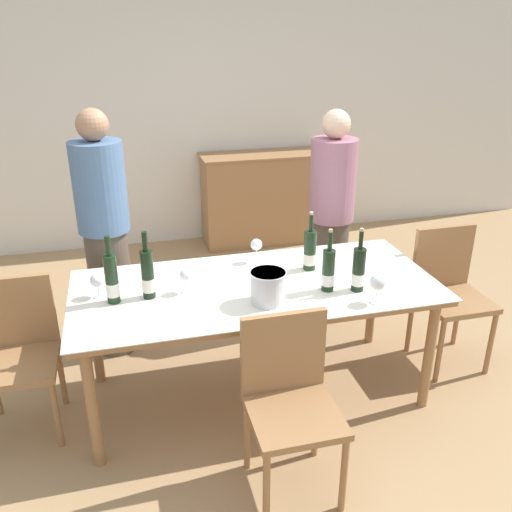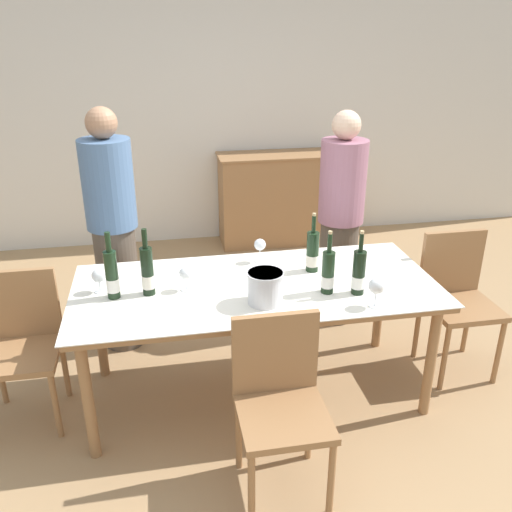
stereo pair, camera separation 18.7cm
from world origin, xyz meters
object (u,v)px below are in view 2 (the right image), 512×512
(wine_bottle_4, at_px, (359,273))
(dining_table, at_px, (256,295))
(wine_glass_3, at_px, (377,287))
(chair_near_front, at_px, (280,394))
(wine_bottle_2, at_px, (112,275))
(person_host, at_px, (114,234))
(ice_bucket, at_px, (265,287))
(wine_glass_2, at_px, (260,246))
(chair_left_end, at_px, (21,337))
(wine_glass_0, at_px, (99,276))
(person_guest_left, at_px, (340,221))
(wine_glass_1, at_px, (186,274))
(wine_bottle_0, at_px, (313,253))
(sideboard_cabinet, at_px, (280,198))
(wine_bottle_1, at_px, (147,272))
(chair_right_end, at_px, (457,292))
(wine_bottle_3, at_px, (328,273))

(wine_bottle_4, bearing_deg, dining_table, 158.98)
(wine_glass_3, distance_m, chair_near_front, 0.76)
(dining_table, relative_size, wine_bottle_2, 5.46)
(dining_table, bearing_deg, wine_glass_3, -32.72)
(chair_near_front, distance_m, person_host, 1.69)
(ice_bucket, xyz_separation_m, wine_glass_2, (0.08, 0.54, 0.01))
(wine_bottle_2, bearing_deg, chair_left_end, 170.62)
(dining_table, height_order, chair_left_end, chair_left_end)
(wine_glass_0, bearing_deg, wine_bottle_4, -11.26)
(wine_bottle_4, relative_size, chair_left_end, 0.43)
(wine_glass_2, height_order, person_guest_left, person_guest_left)
(ice_bucket, relative_size, person_host, 0.12)
(wine_glass_0, bearing_deg, ice_bucket, -18.38)
(dining_table, height_order, chair_near_front, chair_near_front)
(wine_bottle_2, xyz_separation_m, wine_glass_1, (0.39, 0.01, -0.04))
(wine_bottle_0, distance_m, person_guest_left, 0.80)
(sideboard_cabinet, bearing_deg, person_guest_left, -87.78)
(wine_bottle_2, xyz_separation_m, wine_glass_2, (0.88, 0.33, -0.02))
(wine_bottle_1, distance_m, wine_glass_3, 1.23)
(wine_bottle_4, relative_size, person_guest_left, 0.23)
(ice_bucket, xyz_separation_m, chair_left_end, (-1.34, 0.30, -0.34))
(wine_bottle_4, relative_size, wine_glass_1, 2.63)
(chair_left_end, bearing_deg, wine_bottle_4, -8.77)
(person_host, bearing_deg, chair_left_end, -127.26)
(wine_glass_3, distance_m, chair_right_end, 0.94)
(sideboard_cabinet, xyz_separation_m, chair_right_end, (0.62, -2.40, 0.07))
(wine_bottle_4, bearing_deg, person_host, 144.86)
(chair_left_end, height_order, person_guest_left, person_guest_left)
(wine_bottle_0, bearing_deg, person_host, 152.53)
(wine_glass_1, bearing_deg, ice_bucket, -29.01)
(wine_bottle_0, relative_size, wine_bottle_2, 0.96)
(wine_bottle_3, xyz_separation_m, wine_glass_2, (-0.29, 0.48, -0.01))
(wine_bottle_4, height_order, person_host, person_host)
(chair_near_front, xyz_separation_m, person_guest_left, (0.79, 1.51, 0.28))
(wine_bottle_2, bearing_deg, wine_bottle_0, 6.75)
(person_host, bearing_deg, chair_right_end, -17.20)
(wine_glass_0, bearing_deg, wine_glass_3, -17.03)
(wine_bottle_2, xyz_separation_m, wine_bottle_4, (1.32, -0.20, -0.01))
(sideboard_cabinet, height_order, wine_glass_2, sideboard_cabinet)
(wine_glass_0, height_order, chair_left_end, wine_glass_0)
(ice_bucket, relative_size, wine_glass_3, 1.22)
(wine_glass_3, height_order, person_guest_left, person_guest_left)
(sideboard_cabinet, relative_size, person_host, 0.75)
(wine_glass_1, bearing_deg, wine_bottle_1, -177.66)
(wine_bottle_3, xyz_separation_m, wine_glass_0, (-1.24, 0.24, -0.02))
(wine_bottle_1, relative_size, wine_bottle_2, 1.01)
(wine_glass_2, distance_m, chair_right_end, 1.31)
(wine_bottle_2, xyz_separation_m, chair_right_end, (2.12, 0.09, -0.35))
(sideboard_cabinet, relative_size, wine_bottle_1, 3.27)
(dining_table, distance_m, person_guest_left, 1.13)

